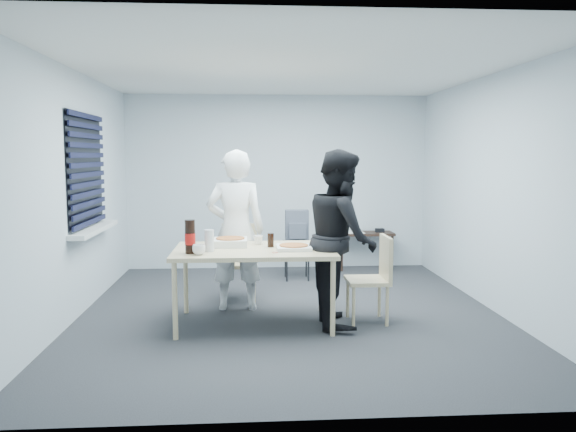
{
  "coord_description": "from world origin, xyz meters",
  "views": [
    {
      "loc": [
        -0.42,
        -5.96,
        1.71
      ],
      "look_at": [
        -0.01,
        0.1,
        1.05
      ],
      "focal_mm": 35.0,
      "sensor_mm": 36.0,
      "label": 1
    }
  ],
  "objects": [
    {
      "name": "rubber_band",
      "position": [
        -0.19,
        -0.64,
        0.78
      ],
      "size": [
        0.06,
        0.06,
        0.0
      ],
      "primitive_type": "torus",
      "rotation": [
        0.0,
        0.0,
        0.02
      ],
      "color": "red",
      "rests_on": "dining_table"
    },
    {
      "name": "papers",
      "position": [
        1.15,
        2.3,
        0.56
      ],
      "size": [
        0.32,
        0.38,
        0.01
      ],
      "primitive_type": "cube",
      "rotation": [
        0.0,
        0.0,
        0.24
      ],
      "color": "white",
      "rests_on": "side_table"
    },
    {
      "name": "pizza_box_a",
      "position": [
        -0.63,
        -0.19,
        0.82
      ],
      "size": [
        0.35,
        0.35,
        0.09
      ],
      "rotation": [
        0.0,
        0.0,
        -0.24
      ],
      "color": "white",
      "rests_on": "dining_table"
    },
    {
      "name": "soda_bottle",
      "position": [
        -0.99,
        -0.62,
        0.93
      ],
      "size": [
        0.1,
        0.1,
        0.32
      ],
      "rotation": [
        0.0,
        0.0,
        0.1
      ],
      "color": "black",
      "rests_on": "dining_table"
    },
    {
      "name": "cola_glass",
      "position": [
        -0.21,
        -0.3,
        0.85
      ],
      "size": [
        0.07,
        0.07,
        0.14
      ],
      "primitive_type": "cylinder",
      "rotation": [
        0.0,
        0.0,
        -0.14
      ],
      "color": "black",
      "rests_on": "dining_table"
    },
    {
      "name": "mug_a",
      "position": [
        -0.91,
        -0.7,
        0.82
      ],
      "size": [
        0.17,
        0.17,
        0.1
      ],
      "primitive_type": "imported",
      "rotation": [
        0.0,
        0.0,
        0.52
      ],
      "color": "white",
      "rests_on": "dining_table"
    },
    {
      "name": "pizza_box_b",
      "position": [
        0.01,
        -0.46,
        0.8
      ],
      "size": [
        0.34,
        0.34,
        0.05
      ],
      "rotation": [
        0.0,
        0.0,
        0.16
      ],
      "color": "white",
      "rests_on": "dining_table"
    },
    {
      "name": "stool",
      "position": [
        0.22,
        1.65,
        0.41
      ],
      "size": [
        0.37,
        0.37,
        0.52
      ],
      "color": "black",
      "rests_on": "ground"
    },
    {
      "name": "person_white",
      "position": [
        -0.58,
        0.21,
        0.89
      ],
      "size": [
        0.65,
        0.42,
        1.77
      ],
      "primitive_type": "imported",
      "rotation": [
        0.0,
        0.0,
        3.14
      ],
      "color": "white",
      "rests_on": "ground"
    },
    {
      "name": "chair_far",
      "position": [
        -0.55,
        0.67,
        0.51
      ],
      "size": [
        0.42,
        0.42,
        0.89
      ],
      "color": "beige",
      "rests_on": "ground"
    },
    {
      "name": "person_black",
      "position": [
        0.49,
        -0.42,
        0.89
      ],
      "size": [
        0.47,
        0.86,
        1.77
      ],
      "primitive_type": "imported",
      "rotation": [
        0.0,
        0.0,
        1.57
      ],
      "color": "black",
      "rests_on": "ground"
    },
    {
      "name": "side_table",
      "position": [
        1.3,
        2.28,
        0.48
      ],
      "size": [
        0.84,
        0.37,
        0.56
      ],
      "color": "#38241C",
      "rests_on": "ground"
    },
    {
      "name": "chair_right",
      "position": [
        0.86,
        -0.38,
        0.51
      ],
      "size": [
        0.42,
        0.42,
        0.89
      ],
      "color": "beige",
      "rests_on": "ground"
    },
    {
      "name": "mug_b",
      "position": [
        -0.34,
        -0.11,
        0.82
      ],
      "size": [
        0.1,
        0.1,
        0.09
      ],
      "primitive_type": "imported",
      "color": "white",
      "rests_on": "dining_table"
    },
    {
      "name": "plastic_cups",
      "position": [
        -0.82,
        -0.53,
        0.88
      ],
      "size": [
        0.12,
        0.12,
        0.21
      ],
      "primitive_type": "cylinder",
      "rotation": [
        0.0,
        0.0,
        -0.41
      ],
      "color": "silver",
      "rests_on": "dining_table"
    },
    {
      "name": "room",
      "position": [
        -2.2,
        0.4,
        1.44
      ],
      "size": [
        5.0,
        5.0,
        5.0
      ],
      "color": "#29282D",
      "rests_on": "ground"
    },
    {
      "name": "black_box",
      "position": [
        1.52,
        2.28,
        0.58
      ],
      "size": [
        0.14,
        0.11,
        0.05
      ],
      "primitive_type": "cube",
      "rotation": [
        0.0,
        0.0,
        -0.19
      ],
      "color": "black",
      "rests_on": "side_table"
    },
    {
      "name": "dining_table",
      "position": [
        -0.39,
        -0.38,
        0.72
      ],
      "size": [
        1.6,
        1.01,
        0.78
      ],
      "color": "beige",
      "rests_on": "ground"
    },
    {
      "name": "backpack",
      "position": [
        0.22,
        1.64,
        0.74
      ],
      "size": [
        0.32,
        0.23,
        0.44
      ],
      "rotation": [
        0.0,
        0.0,
        0.3
      ],
      "color": "#565B65",
      "rests_on": "stool"
    }
  ]
}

